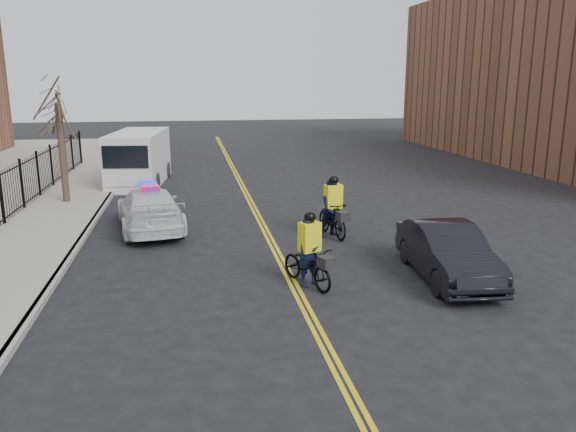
% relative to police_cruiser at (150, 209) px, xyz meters
% --- Properties ---
extents(ground, '(120.00, 120.00, 0.00)m').
position_rel_police_cruiser_xyz_m(ground, '(3.90, -5.28, -0.73)').
color(ground, black).
rests_on(ground, ground).
extents(center_line_left, '(0.10, 60.00, 0.01)m').
position_rel_police_cruiser_xyz_m(center_line_left, '(3.82, 2.72, -0.73)').
color(center_line_left, gold).
rests_on(center_line_left, ground).
extents(center_line_right, '(0.10, 60.00, 0.01)m').
position_rel_police_cruiser_xyz_m(center_line_right, '(3.98, 2.72, -0.73)').
color(center_line_right, gold).
rests_on(center_line_right, ground).
extents(sidewalk, '(3.00, 60.00, 0.15)m').
position_rel_police_cruiser_xyz_m(sidewalk, '(-3.60, 2.72, -0.66)').
color(sidewalk, '#98958F').
rests_on(sidewalk, ground).
extents(curb, '(0.20, 60.00, 0.15)m').
position_rel_police_cruiser_xyz_m(curb, '(-2.10, 2.72, -0.66)').
color(curb, '#98958F').
rests_on(curb, ground).
extents(iron_fence, '(0.12, 28.00, 2.00)m').
position_rel_police_cruiser_xyz_m(iron_fence, '(-5.10, 2.72, 0.27)').
color(iron_fence, black).
rests_on(iron_fence, ground).
extents(street_tree, '(3.20, 3.20, 4.80)m').
position_rel_police_cruiser_xyz_m(street_tree, '(-3.70, 4.72, 2.80)').
color(street_tree, '#3C2E23').
rests_on(street_tree, sidewalk).
extents(police_cruiser, '(2.78, 5.26, 1.61)m').
position_rel_police_cruiser_xyz_m(police_cruiser, '(0.00, 0.00, 0.00)').
color(police_cruiser, silver).
rests_on(police_cruiser, ground).
extents(dark_sedan, '(1.83, 4.44, 1.43)m').
position_rel_police_cruiser_xyz_m(dark_sedan, '(7.93, -6.39, -0.02)').
color(dark_sedan, black).
rests_on(dark_sedan, ground).
extents(cargo_van, '(2.86, 6.34, 2.57)m').
position_rel_police_cruiser_xyz_m(cargo_van, '(-1.10, 9.21, 0.52)').
color(cargo_van, silver).
rests_on(cargo_van, ground).
extents(cyclist_near, '(1.42, 2.06, 1.92)m').
position_rel_police_cruiser_xyz_m(cyclist_near, '(4.30, -6.27, -0.07)').
color(cyclist_near, black).
rests_on(cyclist_near, ground).
extents(cyclist_far, '(1.04, 2.10, 2.05)m').
position_rel_police_cruiser_xyz_m(cyclist_far, '(6.01, -1.94, 0.08)').
color(cyclist_far, black).
rests_on(cyclist_far, ground).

